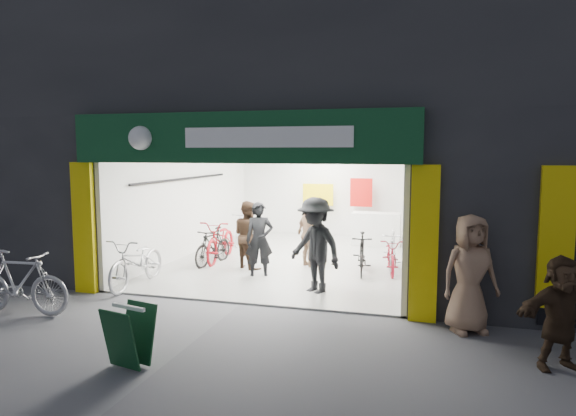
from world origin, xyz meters
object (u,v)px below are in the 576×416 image
at_px(bike_right_front, 362,254).
at_px(parked_bike, 19,282).
at_px(bike_left_front, 137,262).
at_px(pedestrian_near, 470,274).
at_px(sandwich_board, 129,335).

distance_m(bike_right_front, parked_bike, 6.97).
height_order(bike_left_front, bike_right_front, bike_left_front).
relative_size(parked_bike, pedestrian_near, 1.01).
xyz_separation_m(bike_right_front, sandwich_board, (-2.24, -5.93, -0.03)).
relative_size(pedestrian_near, sandwich_board, 2.31).
height_order(bike_right_front, parked_bike, parked_bike).
bearing_deg(pedestrian_near, parked_bike, 163.98).
height_order(bike_left_front, pedestrian_near, pedestrian_near).
height_order(bike_right_front, pedestrian_near, pedestrian_near).
bearing_deg(bike_right_front, bike_left_front, -157.84).
distance_m(bike_right_front, pedestrian_near, 3.97).
bearing_deg(parked_bike, pedestrian_near, -85.15).
distance_m(bike_right_front, sandwich_board, 6.34).
xyz_separation_m(parked_bike, pedestrian_near, (7.40, 1.19, 0.36)).
height_order(parked_bike, pedestrian_near, pedestrian_near).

